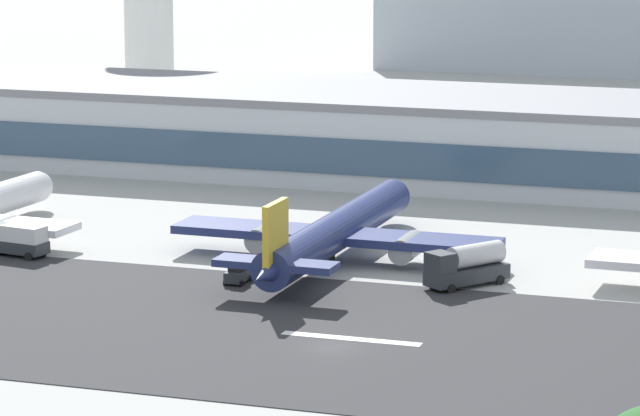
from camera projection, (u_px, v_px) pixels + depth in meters
ground_plane at (333, 348)px, 141.11m from camera, size 1400.00×1400.00×0.00m
runway_strip at (344, 338)px, 143.75m from camera, size 800.00×38.79×0.08m
runway_centreline_dash_4 at (351, 339)px, 143.54m from camera, size 12.00×1.20×0.01m
terminal_building at (459, 137)px, 215.34m from camera, size 156.74×26.12×10.59m
airliner_gold_tail_gate_1 at (332, 234)px, 170.68m from camera, size 33.16×43.17×9.01m
service_baggage_tug_0 at (238, 273)px, 162.46m from camera, size 1.97×3.25×2.20m
service_fuel_truck_1 at (467, 265)px, 161.16m from camera, size 7.06×8.42×3.95m
service_box_truck_2 at (19, 239)px, 173.51m from camera, size 6.32×3.50×3.25m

